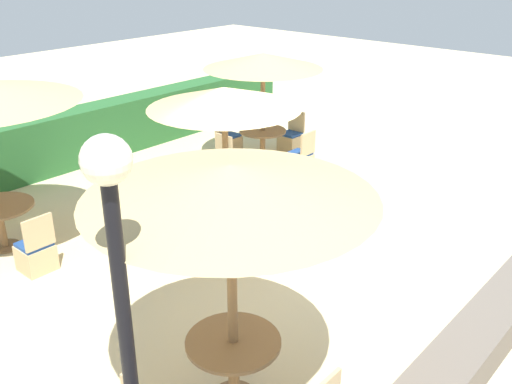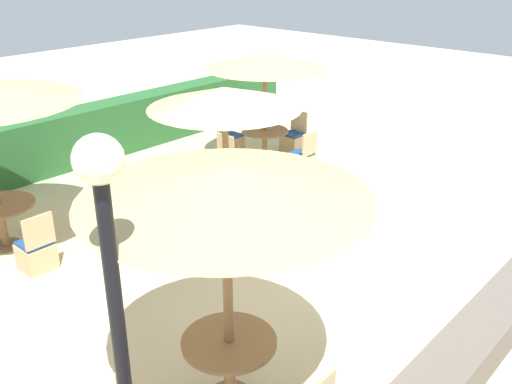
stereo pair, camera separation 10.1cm
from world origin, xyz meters
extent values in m
plane|color=beige|center=(0.00, 0.00, 0.00)|extent=(40.00, 40.00, 0.00)
cube|color=#28602D|center=(0.00, 6.00, 0.60)|extent=(13.00, 0.70, 1.21)
cube|color=#6B6056|center=(0.00, -3.20, 0.24)|extent=(10.00, 0.56, 0.48)
cylinder|color=black|center=(-4.14, -1.69, 1.50)|extent=(0.12, 0.12, 3.00)
sphere|color=silver|center=(-4.14, -1.69, 3.14)|extent=(0.36, 0.36, 0.36)
cylinder|color=olive|center=(2.92, 2.97, 1.16)|extent=(0.10, 0.10, 2.33)
cone|color=tan|center=(2.92, 2.97, 2.25)|extent=(2.52, 2.52, 0.32)
cylinder|color=olive|center=(2.92, 2.97, 0.01)|extent=(0.48, 0.48, 0.03)
cylinder|color=olive|center=(2.92, 2.97, 0.35)|extent=(0.12, 0.12, 0.71)
cylinder|color=olive|center=(2.92, 2.97, 0.73)|extent=(1.03, 1.03, 0.04)
cube|color=tan|center=(3.92, 2.96, 0.20)|extent=(0.46, 0.46, 0.40)
cube|color=navy|center=(3.92, 2.96, 0.43)|extent=(0.42, 0.42, 0.05)
cube|color=tan|center=(4.13, 2.96, 0.69)|extent=(0.04, 0.46, 0.48)
cube|color=tan|center=(1.91, 2.97, 0.20)|extent=(0.46, 0.46, 0.40)
cube|color=navy|center=(1.91, 2.97, 0.43)|extent=(0.42, 0.42, 0.05)
cube|color=tan|center=(1.70, 2.97, 0.69)|extent=(0.04, 0.46, 0.48)
cube|color=tan|center=(2.89, 3.97, 0.20)|extent=(0.46, 0.46, 0.40)
cube|color=navy|center=(2.89, 3.97, 0.43)|extent=(0.42, 0.42, 0.05)
cube|color=tan|center=(2.89, 4.18, 0.69)|extent=(0.46, 0.04, 0.48)
cube|color=tan|center=(2.97, 1.98, 0.20)|extent=(0.46, 0.46, 0.40)
cube|color=navy|center=(2.97, 1.98, 0.43)|extent=(0.42, 0.42, 0.05)
cube|color=tan|center=(2.97, 1.77, 0.69)|extent=(0.46, 0.04, 0.48)
cylinder|color=olive|center=(-2.78, 3.53, 0.01)|extent=(0.48, 0.48, 0.03)
cylinder|color=olive|center=(-2.78, 3.53, 0.35)|extent=(0.12, 0.12, 0.70)
cube|color=tan|center=(-2.78, 2.51, 0.20)|extent=(0.46, 0.46, 0.40)
cube|color=navy|center=(-2.78, 2.51, 0.43)|extent=(0.42, 0.42, 0.05)
cube|color=tan|center=(-2.78, 2.30, 0.69)|extent=(0.46, 0.04, 0.48)
cylinder|color=olive|center=(-0.11, 1.14, 1.21)|extent=(0.10, 0.10, 2.42)
cone|color=tan|center=(-0.11, 1.14, 2.34)|extent=(2.38, 2.38, 0.32)
cylinder|color=olive|center=(-0.11, 1.14, 0.01)|extent=(0.48, 0.48, 0.03)
cylinder|color=olive|center=(-0.11, 1.14, 0.33)|extent=(0.12, 0.12, 0.67)
cylinder|color=olive|center=(-0.11, 1.14, 0.69)|extent=(1.01, 1.01, 0.04)
cube|color=tan|center=(-0.10, 0.24, 0.20)|extent=(0.46, 0.46, 0.40)
cube|color=navy|center=(-0.10, 0.24, 0.43)|extent=(0.42, 0.42, 0.05)
cube|color=tan|center=(-0.10, 0.03, 0.69)|extent=(0.46, 0.04, 0.48)
cube|color=tan|center=(-0.08, 2.15, 0.20)|extent=(0.46, 0.46, 0.40)
cube|color=navy|center=(-0.08, 2.15, 0.43)|extent=(0.42, 0.42, 0.05)
cube|color=tan|center=(-0.08, 2.36, 0.69)|extent=(0.46, 0.04, 0.48)
cube|color=tan|center=(0.89, 1.14, 0.20)|extent=(0.46, 0.46, 0.40)
cube|color=navy|center=(0.89, 1.14, 0.43)|extent=(0.42, 0.42, 0.05)
cube|color=tan|center=(1.10, 1.14, 0.69)|extent=(0.04, 0.46, 0.48)
cylinder|color=olive|center=(-2.77, -1.52, 1.30)|extent=(0.10, 0.10, 2.59)
cone|color=tan|center=(-2.77, -1.52, 2.51)|extent=(2.74, 2.74, 0.32)
cylinder|color=olive|center=(-2.77, -1.52, 0.36)|extent=(0.12, 0.12, 0.72)
cylinder|color=olive|center=(-2.77, -1.52, 0.74)|extent=(0.99, 0.99, 0.04)
camera|label=1|loc=(-6.17, -4.82, 4.46)|focal=40.00mm
camera|label=2|loc=(-6.11, -4.89, 4.46)|focal=40.00mm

